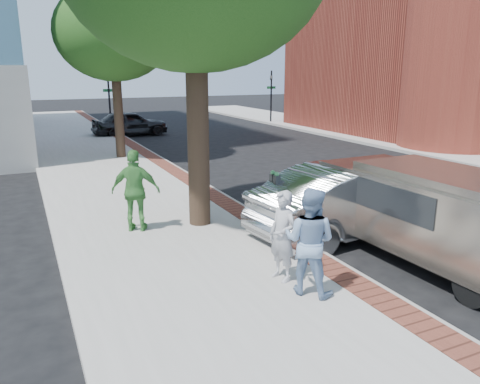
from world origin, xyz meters
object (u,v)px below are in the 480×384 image
parking_meter (274,189)px  sedan_silver (351,200)px  person_officer (309,241)px  person_gray (282,236)px  person_green (136,191)px  van (428,210)px  bg_car (130,123)px

parking_meter → sedan_silver: size_ratio=0.29×
person_officer → sedan_silver: (2.78, 2.42, -0.23)m
person_gray → person_green: (-1.73, 3.78, 0.14)m
person_officer → van: (3.19, 0.49, -0.01)m
person_officer → person_green: 4.79m
person_gray → parking_meter: bearing=142.5°
bg_car → person_green: bearing=163.5°
van → parking_meter: bearing=132.0°
parking_meter → person_green: person_green is taller
person_gray → van: 3.34m
parking_meter → bg_car: parking_meter is taller
person_officer → parking_meter: bearing=-55.7°
person_green → person_officer: bearing=139.2°
parking_meter → person_green: (-2.81, 1.56, -0.09)m
person_green → person_gray: bearing=140.7°
bg_car → van: 21.62m
person_officer → person_green: (-1.88, 4.41, 0.04)m
sedan_silver → bg_car: size_ratio=1.16×
person_officer → van: person_officer is taller
parking_meter → person_gray: (-1.08, -2.22, -0.23)m
person_officer → sedan_silver: person_officer is taller
person_gray → van: van is taller
parking_meter → bg_car: 19.24m
parking_meter → person_gray: person_gray is taller
person_officer → person_green: person_green is taller
person_green → sedan_silver: 5.07m
parking_meter → person_green: bearing=151.0°
person_green → sedan_silver: (4.65, -1.98, -0.27)m
parking_meter → van: bearing=-46.3°
parking_meter → person_green: size_ratio=0.77×
person_officer → sedan_silver: size_ratio=0.36×
sedan_silver → van: van is taller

